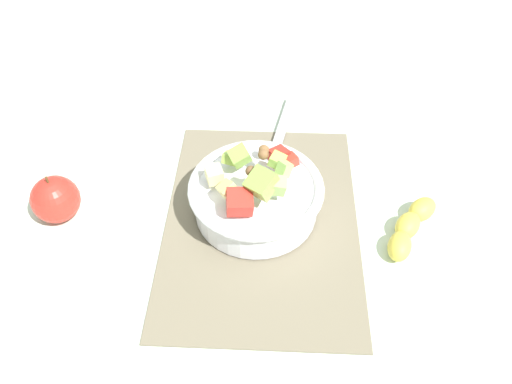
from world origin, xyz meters
TOP-DOWN VIEW (x-y plane):
  - ground_plane at (0.00, 0.00)m, footprint 2.40×2.40m
  - placemat at (0.00, 0.00)m, footprint 0.45×0.32m
  - salad_bowl at (0.02, 0.01)m, footprint 0.22×0.22m
  - serving_spoon at (0.20, -0.03)m, footprint 0.20×0.07m
  - whole_apple at (0.00, 0.34)m, footprint 0.08×0.08m
  - banana_whole at (-0.01, -0.24)m, footprint 0.14×0.11m

SIDE VIEW (x-z plane):
  - ground_plane at x=0.00m, z-range 0.00..0.00m
  - placemat at x=0.00m, z-range 0.00..0.01m
  - serving_spoon at x=0.20m, z-range 0.00..0.02m
  - banana_whole at x=-0.01m, z-range 0.00..0.04m
  - whole_apple at x=0.00m, z-range -0.01..0.08m
  - salad_bowl at x=0.02m, z-range -0.02..0.11m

